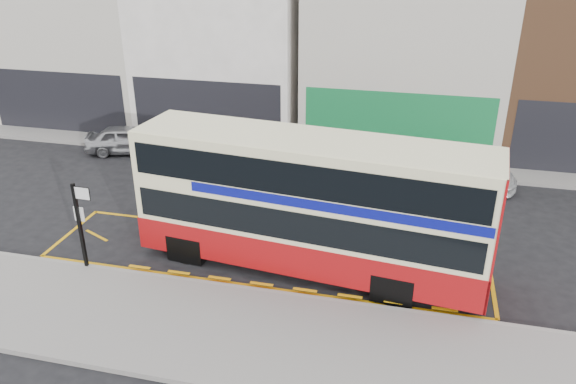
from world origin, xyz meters
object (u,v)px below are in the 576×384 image
(bus_stop_post, at_px, (80,217))
(car_silver, at_px, (128,139))
(car_grey, at_px, (299,161))
(car_white, at_px, (458,170))
(street_tree_right, at_px, (426,71))
(double_decker_bus, at_px, (311,203))

(bus_stop_post, bearing_deg, car_silver, 113.39)
(car_grey, bearing_deg, car_silver, 71.65)
(bus_stop_post, distance_m, car_white, 14.64)
(car_silver, height_order, car_grey, car_grey)
(bus_stop_post, relative_size, car_grey, 0.70)
(bus_stop_post, distance_m, street_tree_right, 16.12)
(bus_stop_post, xyz_separation_m, street_tree_right, (9.56, 12.82, 2.05))
(car_silver, distance_m, car_white, 14.98)
(car_silver, height_order, car_white, car_white)
(double_decker_bus, distance_m, car_silver, 13.05)
(double_decker_bus, distance_m, bus_stop_post, 6.85)
(double_decker_bus, relative_size, street_tree_right, 1.89)
(car_silver, distance_m, car_grey, 8.49)
(car_white, distance_m, street_tree_right, 5.05)
(double_decker_bus, height_order, car_white, double_decker_bus)
(street_tree_right, bearing_deg, car_white, -64.44)
(street_tree_right, bearing_deg, bus_stop_post, -126.71)
(car_silver, height_order, street_tree_right, street_tree_right)
(bus_stop_post, bearing_deg, car_grey, 63.80)
(car_grey, height_order, street_tree_right, street_tree_right)
(car_silver, xyz_separation_m, car_white, (14.98, -0.29, 0.02))
(double_decker_bus, height_order, car_silver, double_decker_bus)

